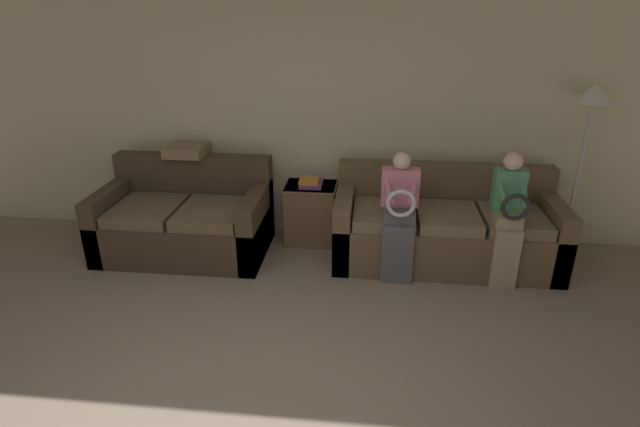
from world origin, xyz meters
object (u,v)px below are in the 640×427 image
at_px(couch_main, 444,229).
at_px(child_right_seated, 508,214).
at_px(book_stack, 310,182).
at_px(floor_lamp, 591,112).
at_px(couch_side, 186,221).
at_px(side_shelf, 311,213).
at_px(child_left_seated, 399,213).
at_px(throw_pillow, 187,150).

distance_m(couch_main, child_right_seated, 0.69).
bearing_deg(book_stack, child_right_seated, -19.31).
xyz_separation_m(child_right_seated, floor_lamp, (0.77, 0.65, 0.77)).
distance_m(couch_main, book_stack, 1.41).
relative_size(couch_side, side_shelf, 2.61).
bearing_deg(child_right_seated, side_shelf, 160.44).
xyz_separation_m(child_left_seated, floor_lamp, (1.71, 0.65, 0.80)).
relative_size(couch_main, book_stack, 8.05).
xyz_separation_m(child_left_seated, side_shelf, (-0.88, 0.65, -0.31)).
distance_m(book_stack, floor_lamp, 2.70).
xyz_separation_m(side_shelf, throw_pillow, (-1.28, 0.00, 0.64)).
relative_size(floor_lamp, throw_pillow, 4.36).
distance_m(child_right_seated, side_shelf, 1.96).
distance_m(child_right_seated, floor_lamp, 1.27).
distance_m(couch_main, throw_pillow, 2.72).
bearing_deg(throw_pillow, side_shelf, -0.01).
xyz_separation_m(side_shelf, book_stack, (-0.00, -0.01, 0.34)).
height_order(couch_main, child_right_seated, child_right_seated).
bearing_deg(child_right_seated, throw_pillow, 168.23).
height_order(child_right_seated, book_stack, child_right_seated).
xyz_separation_m(child_right_seated, throw_pillow, (-3.10, 0.65, 0.30)).
height_order(couch_side, child_left_seated, child_left_seated).
bearing_deg(couch_side, book_stack, 15.05).
relative_size(child_left_seated, side_shelf, 1.85).
relative_size(child_right_seated, side_shelf, 1.90).
height_order(couch_side, book_stack, couch_side).
height_order(book_stack, throw_pillow, throw_pillow).
bearing_deg(side_shelf, couch_main, -11.47).
bearing_deg(throw_pillow, child_right_seated, -11.77).
relative_size(child_left_seated, child_right_seated, 0.97).
bearing_deg(floor_lamp, child_left_seated, -159.15).
bearing_deg(child_right_seated, child_left_seated, -179.74).
distance_m(couch_main, child_left_seated, 0.68).
bearing_deg(side_shelf, child_left_seated, -36.53).
height_order(side_shelf, throw_pillow, throw_pillow).
distance_m(child_right_seated, throw_pillow, 3.18).
relative_size(child_left_seated, floor_lamp, 0.69).
bearing_deg(couch_main, couch_side, -178.51).
height_order(couch_main, floor_lamp, floor_lamp).
relative_size(couch_main, child_left_seated, 1.82).
bearing_deg(book_stack, child_left_seated, -36.16).
relative_size(child_left_seated, throw_pillow, 3.00).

